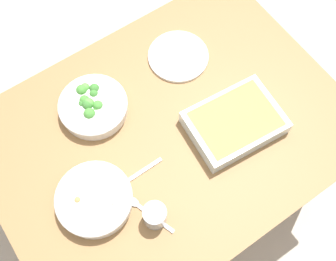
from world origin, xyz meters
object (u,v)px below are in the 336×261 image
spoon_by_broccoli (98,121)px  spoon_spare (144,210)px  drink_cup (155,216)px  broccoli_bowl (93,106)px  baking_dish (235,122)px  side_plate (178,56)px  spoon_by_stew (132,178)px  stew_bowl (94,199)px

spoon_by_broccoli → spoon_spare: size_ratio=1.01×
drink_cup → spoon_by_broccoli: drink_cup is taller
broccoli_bowl → baking_dish: bearing=-41.9°
broccoli_bowl → baking_dish: (0.36, -0.32, 0.00)m
side_plate → spoon_by_stew: bearing=-142.8°
spoon_by_stew → spoon_spare: 0.11m
spoon_by_stew → drink_cup: bearing=-94.0°
spoon_by_broccoli → stew_bowl: bearing=-122.0°
side_plate → spoon_by_stew: (-0.39, -0.29, -0.00)m
spoon_by_stew → baking_dish: bearing=-5.9°
drink_cup → spoon_by_stew: bearing=86.0°
side_plate → spoon_by_stew: size_ratio=1.26×
stew_bowl → spoon_spare: size_ratio=1.39×
broccoli_bowl → spoon_by_stew: (-0.02, -0.28, -0.03)m
stew_bowl → drink_cup: drink_cup is taller
broccoli_bowl → spoon_by_stew: bearing=-95.0°
baking_dish → spoon_by_broccoli: baking_dish is taller
broccoli_bowl → spoon_by_broccoli: (-0.01, -0.04, -0.03)m
broccoli_bowl → spoon_spare: (-0.05, -0.39, -0.03)m
baking_dish → spoon_by_stew: (-0.38, 0.04, -0.03)m
baking_dish → spoon_by_broccoli: 0.46m
stew_bowl → spoon_by_stew: size_ratio=1.36×
stew_bowl → baking_dish: bearing=-4.2°
side_plate → spoon_spare: (-0.41, -0.40, -0.00)m
stew_bowl → spoon_spare: stew_bowl is taller
baking_dish → side_plate: 0.33m
spoon_by_stew → spoon_spare: same height
stew_bowl → side_plate: bearing=29.5°
stew_bowl → drink_cup: 0.19m
drink_cup → spoon_by_stew: (0.01, 0.15, -0.03)m
broccoli_bowl → spoon_by_stew: size_ratio=1.34×
broccoli_bowl → spoon_spare: bearing=-97.2°
broccoli_bowl → spoon_by_broccoli: 0.05m
stew_bowl → baking_dish: 0.52m
baking_dish → spoon_spare: size_ratio=1.86×
stew_bowl → spoon_by_broccoli: size_ratio=1.37×
stew_bowl → drink_cup: size_ratio=2.80×
drink_cup → spoon_by_broccoli: 0.39m
drink_cup → side_plate: (0.40, 0.44, -0.03)m
spoon_by_stew → spoon_by_broccoli: 0.24m
drink_cup → stew_bowl: bearing=130.1°
stew_bowl → spoon_by_stew: stew_bowl is taller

